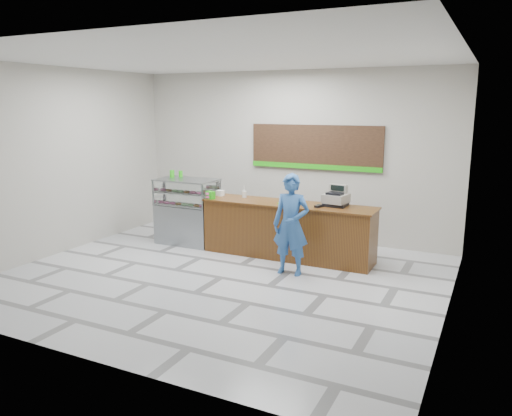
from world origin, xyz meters
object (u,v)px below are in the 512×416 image
at_px(display_case, 187,211).
at_px(customer, 291,225).
at_px(cash_register, 336,198).
at_px(serving_tray, 288,203).
at_px(sales_counter, 288,230).

relative_size(display_case, customer, 0.78).
distance_m(cash_register, customer, 1.14).
relative_size(cash_register, customer, 0.27).
relative_size(cash_register, serving_tray, 1.23).
xyz_separation_m(cash_register, customer, (-0.46, -0.99, -0.32)).
xyz_separation_m(display_case, cash_register, (3.08, 0.15, 0.49)).
relative_size(sales_counter, display_case, 2.45).
bearing_deg(cash_register, customer, -106.62).
relative_size(sales_counter, customer, 1.92).
height_order(serving_tray, customer, customer).
distance_m(display_case, cash_register, 3.13).
bearing_deg(customer, cash_register, 62.72).
height_order(sales_counter, serving_tray, serving_tray).
xyz_separation_m(cash_register, serving_tray, (-0.85, -0.18, -0.13)).
height_order(sales_counter, cash_register, cash_register).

